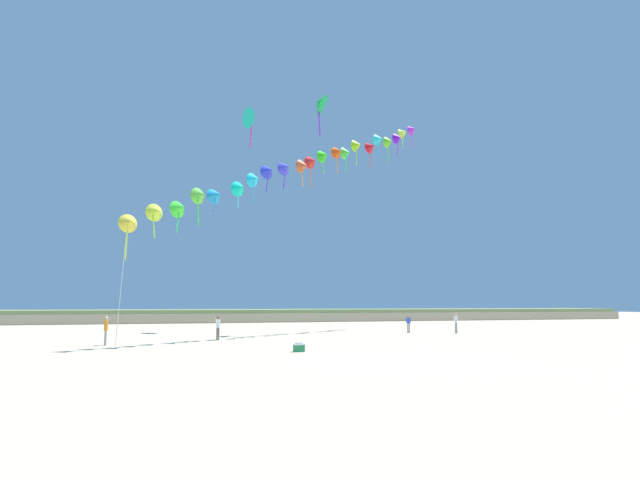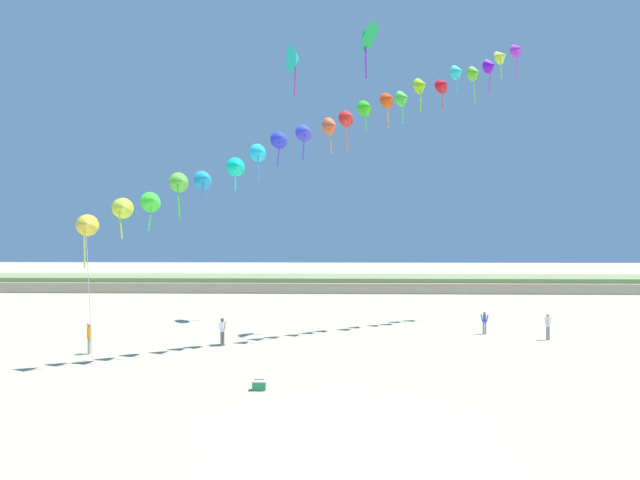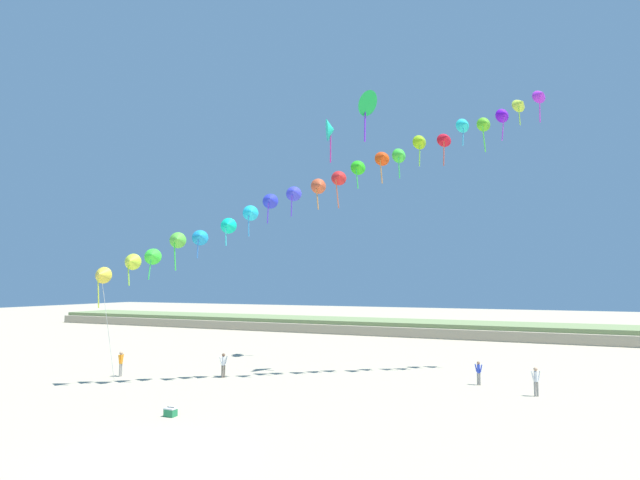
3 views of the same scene
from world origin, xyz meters
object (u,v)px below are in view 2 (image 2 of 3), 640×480
(person_near_left, at_px, (485,321))
(person_near_right, at_px, (222,330))
(large_kite_mid_trail, at_px, (295,59))
(beach_cooler, at_px, (259,385))
(person_mid_center, at_px, (548,325))
(person_far_left, at_px, (89,336))
(large_kite_low_lead, at_px, (366,35))

(person_near_left, relative_size, person_near_right, 0.90)
(large_kite_mid_trail, xyz_separation_m, beach_cooler, (0.01, -20.89, -20.36))
(person_mid_center, bearing_deg, person_far_left, -169.38)
(person_mid_center, bearing_deg, person_near_right, -172.94)
(person_near_left, distance_m, person_far_left, 24.71)
(person_far_left, bearing_deg, large_kite_mid_trail, 52.93)
(person_near_left, xyz_separation_m, beach_cooler, (-13.18, -14.19, -0.67))
(large_kite_low_lead, bearing_deg, person_mid_center, -13.96)
(person_mid_center, height_order, beach_cooler, person_mid_center)
(person_near_left, distance_m, beach_cooler, 19.38)
(person_near_left, xyz_separation_m, person_mid_center, (3.45, -2.06, 0.09))
(person_near_left, height_order, large_kite_low_lead, large_kite_low_lead)
(person_near_left, height_order, large_kite_mid_trail, large_kite_mid_trail)
(beach_cooler, bearing_deg, large_kite_low_lead, 70.52)
(person_near_left, relative_size, person_far_left, 0.86)
(person_near_left, height_order, person_far_left, person_far_left)
(large_kite_low_lead, relative_size, beach_cooler, 7.20)
(person_far_left, height_order, beach_cooler, person_far_left)
(person_near_right, xyz_separation_m, beach_cooler, (3.54, -9.63, -0.76))
(person_far_left, xyz_separation_m, large_kite_mid_trail, (10.46, 13.84, 19.55))
(person_near_left, xyz_separation_m, large_kite_mid_trail, (-13.19, 6.70, 19.70))
(person_near_right, xyz_separation_m, large_kite_low_lead, (8.83, 5.32, 19.37))
(person_near_right, height_order, large_kite_mid_trail, large_kite_mid_trail)
(large_kite_low_lead, height_order, large_kite_mid_trail, large_kite_mid_trail)
(person_mid_center, bearing_deg, large_kite_mid_trail, 152.24)
(person_far_left, distance_m, large_kite_mid_trail, 26.14)
(person_far_left, bearing_deg, person_mid_center, 10.62)
(person_near_left, bearing_deg, large_kite_mid_trail, 153.07)
(person_mid_center, relative_size, person_far_left, 0.95)
(person_mid_center, xyz_separation_m, person_far_left, (-27.10, -5.08, 0.05))
(large_kite_low_lead, bearing_deg, large_kite_mid_trail, 131.75)
(person_mid_center, distance_m, person_far_left, 27.57)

